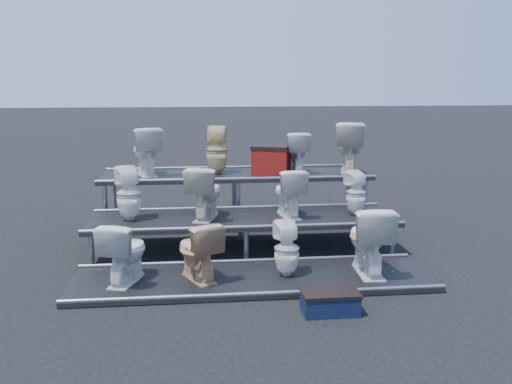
{
  "coord_description": "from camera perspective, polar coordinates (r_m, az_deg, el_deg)",
  "views": [
    {
      "loc": [
        -0.65,
        -7.63,
        2.36
      ],
      "look_at": [
        0.19,
        0.1,
        0.79
      ],
      "focal_mm": 40.0,
      "sensor_mm": 36.0,
      "label": 1
    }
  ],
  "objects": [
    {
      "name": "tier_mid",
      "position": [
        7.95,
        -1.32,
        -4.16
      ],
      "size": [
        4.2,
        1.2,
        0.46
      ],
      "primitive_type": "cube",
      "color": "black",
      "rests_on": "ground"
    },
    {
      "name": "toilet_7",
      "position": [
        8.11,
        9.97,
        -0.08
      ],
      "size": [
        0.35,
        0.35,
        0.62
      ],
      "primitive_type": "imported",
      "rotation": [
        0.0,
        0.0,
        3.4
      ],
      "color": "white",
      "rests_on": "tier_mid"
    },
    {
      "name": "tier_back",
      "position": [
        9.16,
        -2.02,
        -0.79
      ],
      "size": [
        4.2,
        1.2,
        0.86
      ],
      "primitive_type": "cube",
      "color": "black",
      "rests_on": "ground"
    },
    {
      "name": "toilet_6",
      "position": [
        7.89,
        3.27,
        -0.04
      ],
      "size": [
        0.46,
        0.71,
        0.68
      ],
      "primitive_type": "imported",
      "rotation": [
        0.0,
        0.0,
        3.27
      ],
      "color": "white",
      "rests_on": "tier_mid"
    },
    {
      "name": "toilet_5",
      "position": [
        7.78,
        -5.12,
        -0.02
      ],
      "size": [
        0.59,
        0.8,
        0.73
      ],
      "primitive_type": "imported",
      "rotation": [
        0.0,
        0.0,
        2.86
      ],
      "color": "beige",
      "rests_on": "tier_mid"
    },
    {
      "name": "toilet_8",
      "position": [
        9.03,
        -10.96,
        4.04
      ],
      "size": [
        0.59,
        0.82,
        0.75
      ],
      "primitive_type": "imported",
      "rotation": [
        0.0,
        0.0,
        3.39
      ],
      "color": "white",
      "rests_on": "tier_back"
    },
    {
      "name": "toilet_1",
      "position": [
        6.62,
        -5.83,
        -5.81
      ],
      "size": [
        0.64,
        0.78,
        0.69
      ],
      "primitive_type": "imported",
      "rotation": [
        0.0,
        0.0,
        3.58
      ],
      "color": "tan",
      "rests_on": "tier_front"
    },
    {
      "name": "toilet_10",
      "position": [
        9.15,
        4.05,
        4.0
      ],
      "size": [
        0.38,
        0.65,
        0.66
      ],
      "primitive_type": "imported",
      "rotation": [
        0.0,
        0.0,
        3.12
      ],
      "color": "white",
      "rests_on": "tier_back"
    },
    {
      "name": "red_crate",
      "position": [
        9.02,
        1.54,
        3.1
      ],
      "size": [
        0.67,
        0.6,
        0.4
      ],
      "primitive_type": "cube",
      "rotation": [
        0.0,
        0.0,
        -0.33
      ],
      "color": "maroon",
      "rests_on": "tier_back"
    },
    {
      "name": "tier_front",
      "position": [
        6.77,
        -0.36,
        -8.72
      ],
      "size": [
        4.2,
        1.2,
        0.06
      ],
      "primitive_type": "cube",
      "color": "black",
      "rests_on": "ground"
    },
    {
      "name": "toilet_9",
      "position": [
        9.01,
        -3.92,
        4.2
      ],
      "size": [
        0.35,
        0.36,
        0.75
      ],
      "primitive_type": "imported",
      "rotation": [
        0.0,
        0.0,
        3.11
      ],
      "color": "#D0C381",
      "rests_on": "tier_back"
    },
    {
      "name": "toilet_3",
      "position": [
        6.91,
        11.2,
        -4.64
      ],
      "size": [
        0.51,
        0.84,
        0.84
      ],
      "primitive_type": "imported",
      "rotation": [
        0.0,
        0.0,
        3.09
      ],
      "color": "white",
      "rests_on": "tier_front"
    },
    {
      "name": "toilet_11",
      "position": [
        9.33,
        9.32,
        4.5
      ],
      "size": [
        0.64,
        0.88,
        0.81
      ],
      "primitive_type": "imported",
      "rotation": [
        0.0,
        0.0,
        2.89
      ],
      "color": "beige",
      "rests_on": "tier_back"
    },
    {
      "name": "step_stool",
      "position": [
        5.96,
        7.4,
        -10.98
      ],
      "size": [
        0.56,
        0.34,
        0.2
      ],
      "primitive_type": "cube",
      "rotation": [
        0.0,
        0.0,
        0.01
      ],
      "color": "black",
      "rests_on": "ground"
    },
    {
      "name": "toilet_0",
      "position": [
        6.67,
        -13.0,
        -5.84
      ],
      "size": [
        0.6,
        0.79,
        0.72
      ],
      "primitive_type": "imported",
      "rotation": [
        0.0,
        0.0,
        2.82
      ],
      "color": "white",
      "rests_on": "tier_front"
    },
    {
      "name": "ground",
      "position": [
        8.01,
        -1.31,
        -5.74
      ],
      "size": [
        80.0,
        80.0,
        0.0
      ],
      "primitive_type": "plane",
      "color": "black",
      "rests_on": "ground"
    },
    {
      "name": "toilet_2",
      "position": [
        6.71,
        3.09,
        -5.7
      ],
      "size": [
        0.32,
        0.33,
        0.66
      ],
      "primitive_type": "imported",
      "rotation": [
        0.0,
        0.0,
        3.23
      ],
      "color": "white",
      "rests_on": "tier_front"
    },
    {
      "name": "toilet_4",
      "position": [
        7.83,
        -12.6,
        -0.17
      ],
      "size": [
        0.42,
        0.43,
        0.73
      ],
      "primitive_type": "imported",
      "rotation": [
        0.0,
        0.0,
        3.48
      ],
      "color": "white",
      "rests_on": "tier_mid"
    }
  ]
}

